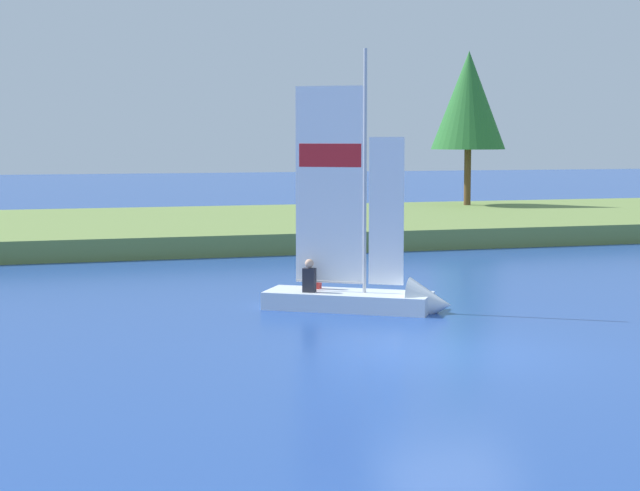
# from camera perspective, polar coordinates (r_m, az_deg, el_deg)

# --- Properties ---
(ground_plane) EXTENTS (200.00, 200.00, 0.00)m
(ground_plane) POSITION_cam_1_polar(r_m,az_deg,el_deg) (18.96, 7.13, -5.93)
(ground_plane) COLOR #234793
(shore_bank) EXTENTS (80.00, 14.96, 0.72)m
(shore_bank) POSITION_cam_1_polar(r_m,az_deg,el_deg) (41.37, -6.13, 1.01)
(shore_bank) COLOR olive
(shore_bank) RESTS_ON ground
(shoreline_tree_centre) EXTENTS (3.54, 3.54, 7.31)m
(shoreline_tree_centre) POSITION_cam_1_polar(r_m,az_deg,el_deg) (49.87, 8.22, 7.94)
(shoreline_tree_centre) COLOR brown
(shoreline_tree_centre) RESTS_ON shore_bank
(sailboat) EXTENTS (4.25, 3.33, 6.27)m
(sailboat) POSITION_cam_1_polar(r_m,az_deg,el_deg) (23.37, 3.09, -2.49)
(sailboat) COLOR silver
(sailboat) RESTS_ON ground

